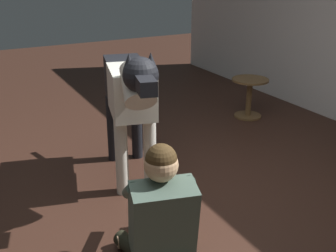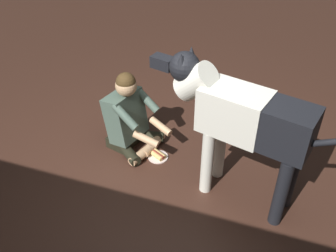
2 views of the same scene
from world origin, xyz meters
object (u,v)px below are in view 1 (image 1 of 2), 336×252
object	(u,v)px
hot_dog_on_plate	(151,229)
round_side_table	(249,94)
large_dog	(130,94)
person_sitting_on_floor	(161,217)

from	to	relation	value
hot_dog_on_plate	round_side_table	bearing A→B (deg)	126.63
large_dog	hot_dog_on_plate	bearing A→B (deg)	-14.69
person_sitting_on_floor	large_dog	world-z (taller)	large_dog
large_dog	round_side_table	xyz separation A→B (m)	(-0.83, 1.97, -0.52)
person_sitting_on_floor	hot_dog_on_plate	distance (m)	0.48
round_side_table	person_sitting_on_floor	bearing A→B (deg)	-49.22
person_sitting_on_floor	round_side_table	distance (m)	3.00
large_dog	round_side_table	bearing A→B (deg)	112.77
hot_dog_on_plate	round_side_table	xyz separation A→B (m)	(-1.62, 2.18, 0.28)
person_sitting_on_floor	hot_dog_on_plate	size ratio (longest dim) A/B	4.17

